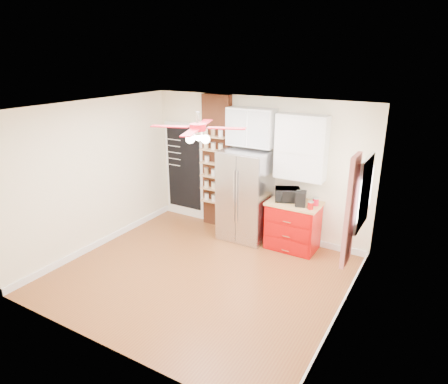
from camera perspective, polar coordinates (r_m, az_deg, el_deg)
The scene contains 21 objects.
floor at distance 6.68m, azimuth -3.30°, elevation -11.78°, with size 4.50×4.50×0.00m, color brown.
ceiling at distance 5.77m, azimuth -3.82°, elevation 11.85°, with size 4.50×4.50×0.00m, color white.
wall_back at distance 7.75m, azimuth 4.70°, elevation 3.55°, with size 4.50×0.02×2.70m, color #F0E8C1.
wall_front at distance 4.71m, azimuth -17.29°, elevation -8.02°, with size 4.50×0.02×2.70m, color #F0E8C1.
wall_left at distance 7.53m, azimuth -17.95°, elevation 2.18°, with size 0.02×4.00×2.70m, color #F0E8C1.
wall_right at distance 5.27m, azimuth 17.35°, elevation -5.04°, with size 0.02×4.00×2.70m, color #F0E8C1.
chalkboard at distance 8.63m, azimuth -5.67°, elevation 3.43°, with size 0.95×0.05×1.95m.
brick_pillar at distance 8.08m, azimuth -1.00°, elevation 4.25°, with size 0.60×0.16×2.70m, color brown.
fridge at distance 7.60m, azimuth 3.05°, elevation -0.49°, with size 0.90×0.70×1.75m, color silver.
upper_glass_cabinet at distance 7.44m, azimuth 3.92°, elevation 9.23°, with size 0.90×0.35×0.70m, color white.
red_cabinet at distance 7.44m, azimuth 9.83°, elevation -4.71°, with size 0.94×0.64×0.90m.
upper_shelf_unit at distance 7.15m, azimuth 10.97°, elevation 6.26°, with size 0.90×0.30×1.15m, color white.
window at distance 6.03m, azimuth 19.40°, elevation -0.14°, with size 0.04×0.75×1.05m, color white.
curtain at distance 5.56m, azimuth 17.62°, elevation -2.65°, with size 0.06×0.40×1.55m, color red.
ceiling_fan at distance 5.82m, azimuth -3.76°, elevation 9.15°, with size 1.40×1.40×0.44m.
toaster_oven at distance 7.29m, azimuth 9.02°, elevation -0.36°, with size 0.44×0.30×0.24m, color black.
coffee_maker at distance 7.09m, azimuth 10.92°, elevation -0.95°, with size 0.17×0.19×0.27m, color black.
canister_left at distance 7.00m, azimuth 12.25°, elevation -1.93°, with size 0.10×0.10×0.13m, color #AD0B09.
canister_right at distance 7.20m, azimuth 12.96°, elevation -1.39°, with size 0.11×0.11×0.13m, color red.
pantry_jar_oats at distance 8.00m, azimuth -2.44°, elevation 4.70°, with size 0.09×0.09×0.12m, color beige.
pantry_jar_beans at distance 7.86m, azimuth -0.77°, elevation 4.53°, with size 0.08×0.08×0.14m, color #8A6646.
Camera 1 is at (3.21, -4.74, 3.44)m, focal length 32.00 mm.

